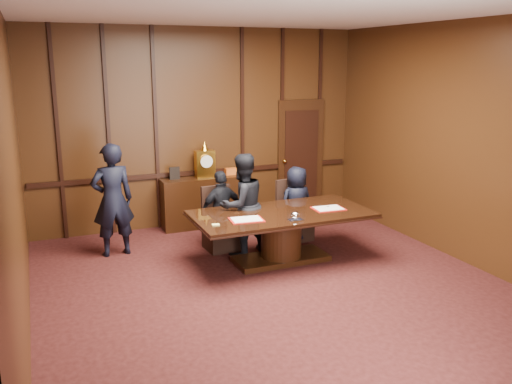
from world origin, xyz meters
TOP-DOWN VIEW (x-y plane):
  - room at (0.07, 0.14)m, footprint 7.00×7.04m
  - sideboard at (0.00, 3.26)m, footprint 1.60×0.45m
  - conference_table at (0.49, 1.10)m, footprint 2.62×1.32m
  - folder_left at (-0.13, 0.92)m, footprint 0.49×0.38m
  - folder_right at (1.21, 0.99)m, footprint 0.48×0.36m
  - inkstand at (0.49, 0.65)m, footprint 0.20×0.14m
  - notepad at (-0.61, 0.85)m, footprint 0.11×0.09m
  - chair_left at (-0.16, 1.98)m, footprint 0.51×0.51m
  - chair_right at (1.14, 1.98)m, footprint 0.54×0.54m
  - signatory_left at (-0.16, 1.90)m, footprint 0.79×0.42m
  - signatory_right at (1.14, 1.90)m, footprint 0.65×0.46m
  - witness_left at (-1.75, 2.34)m, footprint 0.67×0.47m
  - witness_right at (0.07, 1.60)m, footprint 0.89×0.76m

SIDE VIEW (x-z plane):
  - chair_left at x=-0.16m, z-range -0.20..0.79m
  - chair_right at x=1.14m, z-range -0.20..0.79m
  - sideboard at x=0.00m, z-range -0.28..1.26m
  - conference_table at x=0.49m, z-range 0.13..0.89m
  - signatory_right at x=1.14m, z-range 0.00..1.25m
  - signatory_left at x=-0.16m, z-range 0.00..1.28m
  - notepad at x=-0.61m, z-range 0.76..0.77m
  - folder_left at x=-0.13m, z-range 0.76..0.78m
  - folder_right at x=1.21m, z-range 0.76..0.78m
  - witness_right at x=0.07m, z-range 0.00..1.58m
  - inkstand at x=0.49m, z-range 0.76..0.87m
  - witness_left at x=-1.75m, z-range 0.00..1.74m
  - room at x=0.07m, z-range -0.03..3.47m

